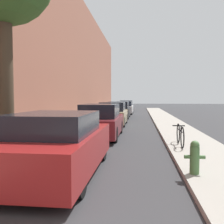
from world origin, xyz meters
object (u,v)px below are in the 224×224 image
parked_car_champagne (113,114)px  fire_hydrant (195,157)px  parked_car_grey (126,106)px  parked_car_maroon (101,122)px  parked_car_white (124,108)px  parked_car_red (57,145)px  parked_car_black (119,110)px  bicycle (180,135)px

parked_car_champagne → fire_hydrant: (2.98, -10.66, -0.20)m
parked_car_grey → parked_car_maroon: bearing=-89.8°
parked_car_grey → parked_car_white: bearing=-89.2°
parked_car_red → parked_car_black: 16.18m
parked_car_red → fire_hydrant: size_ratio=5.95×
parked_car_red → parked_car_maroon: bearing=88.4°
parked_car_maroon → parked_car_champagne: size_ratio=1.06×
fire_hydrant → parked_car_champagne: bearing=105.6°
parked_car_black → parked_car_white: (0.12, 5.72, -0.02)m
parked_car_red → fire_hydrant: parked_car_red is taller
parked_car_maroon → fire_hydrant: size_ratio=5.85×
fire_hydrant → bicycle: size_ratio=0.42×
parked_car_grey → bicycle: (3.25, -24.09, -0.18)m
parked_car_champagne → parked_car_red: bearing=-90.8°
parked_car_maroon → parked_car_black: (-0.13, 10.68, -0.02)m
parked_car_white → parked_car_maroon: bearing=-89.9°
parked_car_black → fire_hydrant: bearing=-79.2°
parked_car_black → bicycle: 13.36m
parked_car_maroon → parked_car_grey: 21.82m
parked_car_black → bicycle: size_ratio=2.39×
parked_car_red → bicycle: 4.63m
parked_car_black → parked_car_grey: (0.04, 11.14, -0.01)m
parked_car_red → parked_car_white: 21.90m
parked_car_maroon → parked_car_grey: size_ratio=1.09×
parked_car_champagne → bicycle: size_ratio=2.30×
parked_car_white → fire_hydrant: (2.98, -21.95, -0.17)m
fire_hydrant → parked_car_white: bearing=97.7°
fire_hydrant → bicycle: bearing=86.6°
parked_car_red → parked_car_champagne: 10.62m
parked_car_white → bicycle: parked_car_white is taller
parked_car_red → fire_hydrant: bearing=-0.9°
parked_car_black → fire_hydrant: (3.10, -16.23, -0.19)m
parked_car_champagne → fire_hydrant: bearing=-74.4°
fire_hydrant → bicycle: 3.29m
parked_car_maroon → fire_hydrant: (2.97, -5.55, -0.21)m
parked_car_grey → parked_car_black: bearing=-90.2°
parked_car_grey → parked_car_red: bearing=-90.1°
parked_car_black → fire_hydrant: 16.53m
parked_car_black → parked_car_white: parked_car_black is taller
parked_car_champagne → parked_car_black: 5.57m
parked_car_white → bicycle: bearing=-80.3°
fire_hydrant → parked_car_grey: bearing=96.4°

